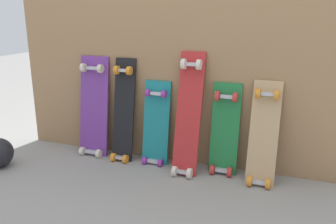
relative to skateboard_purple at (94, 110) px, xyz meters
The scene contains 8 objects.
ground_plane 0.71m from the skateboard_purple, ahead, with size 12.00×12.00×0.00m, color gray.
plywood_wall_panel 0.73m from the skateboard_purple, ahead, with size 2.48×0.04×1.43m, color #99724C.
skateboard_purple is the anchor object (origin of this frame).
skateboard_black 0.26m from the skateboard_purple, ahead, with size 0.16×0.20×0.82m.
skateboard_teal 0.52m from the skateboard_purple, ahead, with size 0.20×0.17×0.67m.
skateboard_red 0.77m from the skateboard_purple, ahead, with size 0.17×0.29×0.88m.
skateboard_green 1.01m from the skateboard_purple, ahead, with size 0.19×0.17×0.68m.
skateboard_natural 1.27m from the skateboard_purple, ahead, with size 0.18×0.26×0.72m.
Camera 1 is at (0.80, -2.28, 1.09)m, focal length 37.89 mm.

